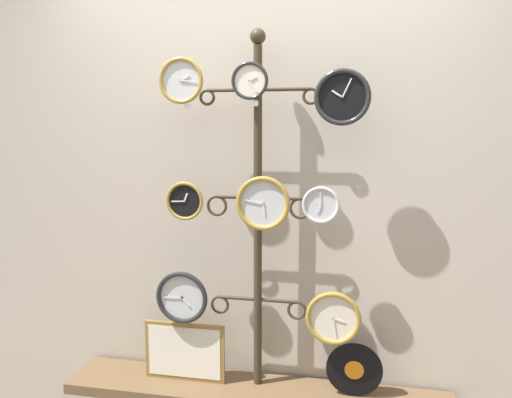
% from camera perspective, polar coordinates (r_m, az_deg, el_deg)
% --- Properties ---
extents(shop_wall, '(4.40, 0.04, 2.80)m').
position_cam_1_polar(shop_wall, '(2.88, 0.84, 5.56)').
color(shop_wall, '#BCB2A3').
rests_on(shop_wall, ground_plane).
extents(low_shelf, '(2.20, 0.36, 0.06)m').
position_cam_1_polar(low_shelf, '(3.05, -0.04, -21.28)').
color(low_shelf, brown).
rests_on(low_shelf, ground_plane).
extents(display_stand, '(0.66, 0.40, 2.05)m').
position_cam_1_polar(display_stand, '(2.83, 0.20, -7.99)').
color(display_stand, '#382D1E').
rests_on(display_stand, ground_plane).
extents(clock_top_left, '(0.25, 0.04, 0.25)m').
position_cam_1_polar(clock_top_left, '(2.76, -8.53, 13.23)').
color(clock_top_left, silver).
extents(clock_top_center, '(0.20, 0.04, 0.20)m').
position_cam_1_polar(clock_top_center, '(2.65, -0.69, 13.35)').
color(clock_top_center, silver).
extents(clock_top_right, '(0.28, 0.04, 0.28)m').
position_cam_1_polar(clock_top_right, '(2.59, 9.85, 11.40)').
color(clock_top_right, black).
extents(clock_middle_left, '(0.21, 0.04, 0.21)m').
position_cam_1_polar(clock_middle_left, '(2.76, -8.13, -0.22)').
color(clock_middle_left, black).
extents(clock_middle_center, '(0.29, 0.04, 0.29)m').
position_cam_1_polar(clock_middle_center, '(2.64, 0.81, -0.50)').
color(clock_middle_center, silver).
extents(clock_middle_right, '(0.20, 0.04, 0.20)m').
position_cam_1_polar(clock_middle_right, '(2.63, 7.42, -0.68)').
color(clock_middle_right, silver).
extents(clock_bottom_left, '(0.30, 0.04, 0.30)m').
position_cam_1_polar(clock_bottom_left, '(2.91, -8.46, -11.06)').
color(clock_bottom_left, silver).
extents(clock_bottom_right, '(0.30, 0.04, 0.30)m').
position_cam_1_polar(clock_bottom_right, '(2.77, 8.81, -13.31)').
color(clock_bottom_right, silver).
extents(vinyl_record, '(0.31, 0.01, 0.31)m').
position_cam_1_polar(vinyl_record, '(2.94, 11.16, -18.61)').
color(vinyl_record, black).
rests_on(vinyl_record, low_shelf).
extents(picture_frame, '(0.48, 0.02, 0.35)m').
position_cam_1_polar(picture_frame, '(3.07, -8.16, -16.89)').
color(picture_frame, olive).
rests_on(picture_frame, low_shelf).
extents(price_tag_upper, '(0.04, 0.00, 0.03)m').
position_cam_1_polar(price_tag_upper, '(2.74, -7.81, 10.37)').
color(price_tag_upper, white).
extents(price_tag_mid, '(0.04, 0.00, 0.03)m').
position_cam_1_polar(price_tag_mid, '(2.63, -0.12, 10.87)').
color(price_tag_mid, white).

